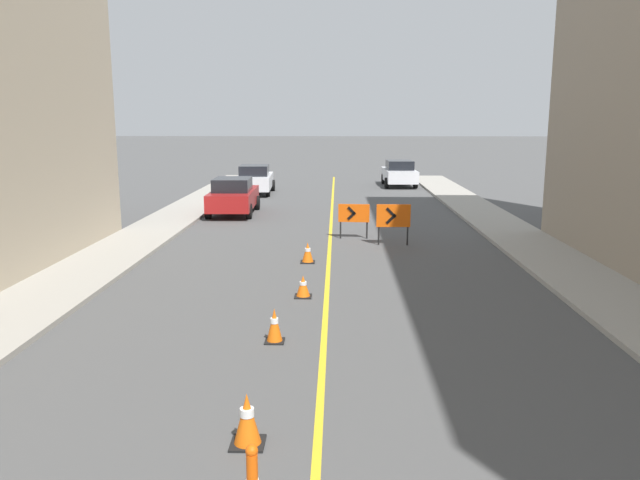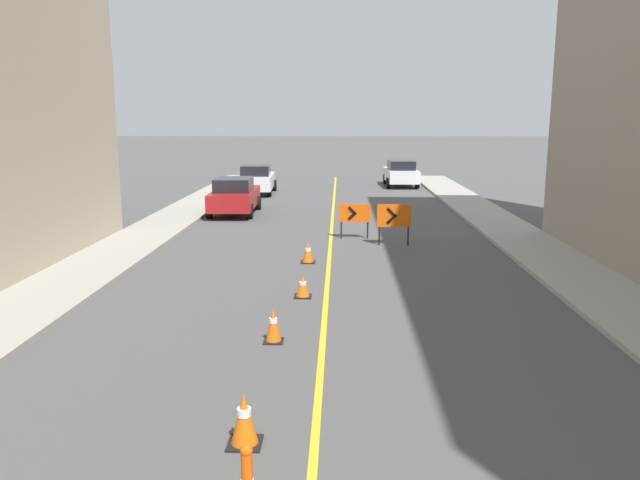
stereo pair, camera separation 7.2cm
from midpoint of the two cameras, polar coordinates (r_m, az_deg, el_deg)
name	(u,v)px [view 1 (the left image)]	position (r m, az deg, el deg)	size (l,w,h in m)	color
lane_stripe	(330,246)	(20.44, 0.79, -0.57)	(0.12, 48.78, 0.01)	gold
sidewalk_left	(132,243)	(21.53, -16.93, -0.30)	(2.23, 48.78, 0.12)	#9E998E
sidewalk_right	(531,246)	(21.37, 18.65, -0.48)	(2.23, 48.78, 0.12)	#9E998E
traffic_cone_third	(247,419)	(8.35, -6.93, -15.97)	(0.44, 0.44, 0.70)	black
traffic_cone_fourth	(274,325)	(11.79, -4.36, -7.79)	(0.36, 0.36, 0.66)	black
traffic_cone_fifth	(303,286)	(14.64, -1.70, -4.27)	(0.40, 0.40, 0.52)	black
traffic_cone_farthest	(308,253)	(18.09, -1.25, -1.16)	(0.41, 0.41, 0.60)	black
arrow_barricade_primary	(354,215)	(21.64, 3.02, 2.34)	(1.08, 0.14, 1.21)	#EF560C
arrow_barricade_secondary	(393,217)	(20.60, 6.63, 2.09)	(1.12, 0.10, 1.36)	#EF560C
parked_car_curb_near	(233,196)	(27.46, -8.01, 4.01)	(1.95, 4.35, 1.59)	maroon
parked_car_curb_mid	(255,179)	(34.82, -6.03, 5.54)	(2.01, 4.38, 1.59)	silver
parked_car_curb_far	(399,173)	(38.83, 7.20, 6.08)	(1.95, 4.35, 1.59)	silver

